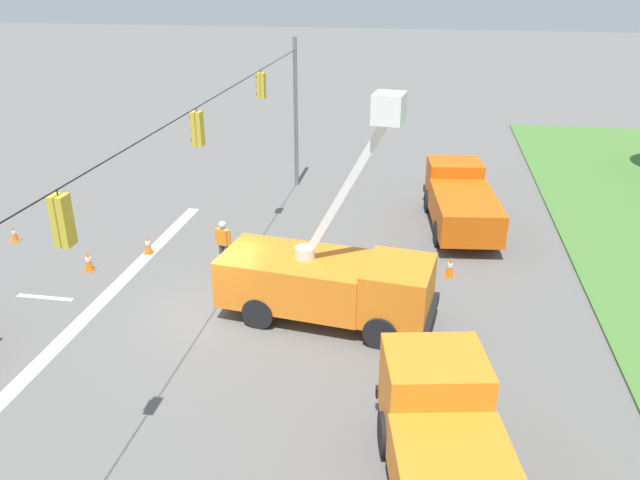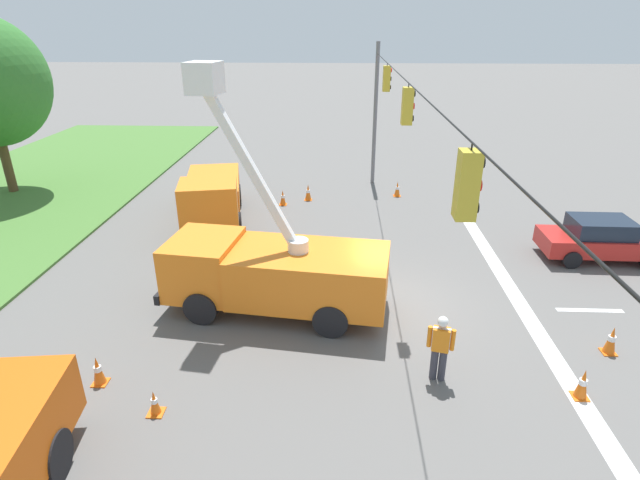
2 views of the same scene
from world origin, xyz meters
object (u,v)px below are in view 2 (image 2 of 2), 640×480
(traffic_cone_foreground_right, at_px, (611,340))
(utility_truck_support_far, at_px, (212,196))
(traffic_cone_lane_edge_a, at_px, (98,371))
(road_worker, at_px, (440,345))
(traffic_cone_lane_edge_b, at_px, (583,384))
(sedan_red, at_px, (601,239))
(traffic_cone_near_bucket, at_px, (308,192))
(traffic_cone_mid_right, at_px, (283,198))
(traffic_cone_far_right, at_px, (155,403))
(utility_truck_bucket_lift, at_px, (273,268))
(traffic_cone_far_left, at_px, (397,189))

(traffic_cone_foreground_right, bearing_deg, utility_truck_support_far, 55.05)
(traffic_cone_foreground_right, bearing_deg, traffic_cone_lane_edge_a, 97.88)
(road_worker, xyz_separation_m, traffic_cone_lane_edge_b, (-0.52, -3.23, -0.62))
(sedan_red, distance_m, traffic_cone_near_bucket, 12.74)
(traffic_cone_lane_edge_a, bearing_deg, road_worker, -86.24)
(traffic_cone_mid_right, xyz_separation_m, traffic_cone_lane_edge_a, (-13.05, 2.99, 0.02))
(utility_truck_support_far, height_order, traffic_cone_lane_edge_b, utility_truck_support_far)
(traffic_cone_near_bucket, distance_m, traffic_cone_lane_edge_a, 14.42)
(sedan_red, relative_size, traffic_cone_lane_edge_b, 5.60)
(traffic_cone_foreground_right, height_order, traffic_cone_mid_right, traffic_cone_foreground_right)
(traffic_cone_foreground_right, relative_size, traffic_cone_lane_edge_a, 1.05)
(traffic_cone_mid_right, xyz_separation_m, traffic_cone_near_bucket, (0.76, -1.16, 0.04))
(traffic_cone_foreground_right, relative_size, traffic_cone_near_bucket, 1.00)
(sedan_red, xyz_separation_m, traffic_cone_lane_edge_a, (-7.67, 15.31, -0.41))
(traffic_cone_lane_edge_a, bearing_deg, traffic_cone_near_bucket, -16.75)
(traffic_cone_lane_edge_b, xyz_separation_m, traffic_cone_far_right, (-0.96, 9.73, -0.09))
(sedan_red, height_order, traffic_cone_near_bucket, sedan_red)
(utility_truck_bucket_lift, height_order, traffic_cone_foreground_right, utility_truck_bucket_lift)
(utility_truck_bucket_lift, height_order, traffic_cone_far_right, utility_truck_bucket_lift)
(utility_truck_bucket_lift, xyz_separation_m, road_worker, (-3.08, -4.39, -0.40))
(traffic_cone_far_left, bearing_deg, sedan_red, -135.93)
(traffic_cone_mid_right, distance_m, traffic_cone_far_left, 5.81)
(utility_truck_bucket_lift, bearing_deg, traffic_cone_mid_right, 4.92)
(traffic_cone_foreground_right, xyz_separation_m, traffic_cone_near_bucket, (12.02, 8.77, 0.00))
(sedan_red, height_order, traffic_cone_far_right, sedan_red)
(traffic_cone_mid_right, bearing_deg, traffic_cone_near_bucket, -56.97)
(traffic_cone_lane_edge_a, bearing_deg, traffic_cone_mid_right, -12.92)
(traffic_cone_foreground_right, height_order, traffic_cone_far_right, traffic_cone_foreground_right)
(utility_truck_support_far, bearing_deg, sedan_red, -101.23)
(sedan_red, relative_size, road_worker, 2.44)
(road_worker, bearing_deg, sedan_red, -44.93)
(traffic_cone_lane_edge_b, height_order, traffic_cone_far_left, traffic_cone_lane_edge_b)
(traffic_cone_mid_right, height_order, traffic_cone_lane_edge_b, traffic_cone_lane_edge_b)
(utility_truck_bucket_lift, bearing_deg, utility_truck_support_far, 26.87)
(road_worker, distance_m, traffic_cone_foreground_right, 4.93)
(utility_truck_bucket_lift, height_order, traffic_cone_far_left, utility_truck_bucket_lift)
(road_worker, distance_m, traffic_cone_far_right, 6.70)
(sedan_red, bearing_deg, traffic_cone_far_right, 122.32)
(sedan_red, distance_m, traffic_cone_far_right, 16.11)
(sedan_red, height_order, traffic_cone_foreground_right, sedan_red)
(road_worker, bearing_deg, utility_truck_bucket_lift, 55.00)
(road_worker, bearing_deg, traffic_cone_near_bucket, 16.93)
(traffic_cone_mid_right, bearing_deg, sedan_red, -113.62)
(utility_truck_support_far, relative_size, traffic_cone_lane_edge_a, 9.22)
(traffic_cone_far_right, bearing_deg, traffic_cone_foreground_right, -76.33)
(road_worker, height_order, traffic_cone_lane_edge_a, road_worker)
(traffic_cone_far_left, bearing_deg, traffic_cone_far_right, 156.11)
(traffic_cone_far_left, bearing_deg, traffic_cone_lane_edge_b, -168.99)
(traffic_cone_lane_edge_a, bearing_deg, sedan_red, -63.39)
(traffic_cone_near_bucket, bearing_deg, traffic_cone_far_left, -79.80)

